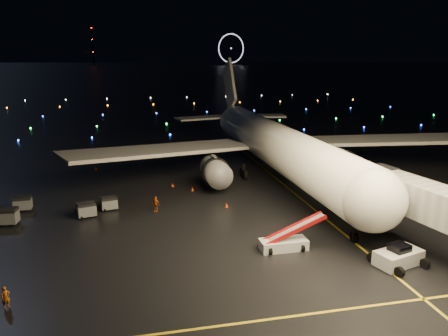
{
  "coord_description": "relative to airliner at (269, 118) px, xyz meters",
  "views": [
    {
      "loc": [
        -8.59,
        -34.89,
        17.49
      ],
      "look_at": [
        1.72,
        12.0,
        5.0
      ],
      "focal_mm": 35.0,
      "sensor_mm": 36.0,
      "label": 1
    }
  ],
  "objects": [
    {
      "name": "crew_a",
      "position": [
        -29.35,
        -30.68,
        -7.59
      ],
      "size": [
        0.72,
        0.66,
        1.65
      ],
      "primitive_type": "imported",
      "rotation": [
        0.0,
        0.0,
        0.58
      ],
      "color": "orange",
      "rests_on": "ground"
    },
    {
      "name": "safety_cone_3",
      "position": [
        -25.61,
        7.73,
        -8.16
      ],
      "size": [
        0.6,
        0.6,
        0.52
      ],
      "primitive_type": "cone",
      "rotation": [
        0.0,
        0.0,
        -0.4
      ],
      "color": "#F83B02",
      "rests_on": "ground"
    },
    {
      "name": "safety_cone_0",
      "position": [
        -9.39,
        -13.33,
        -8.15
      ],
      "size": [
        0.62,
        0.62,
        0.54
      ],
      "primitive_type": "cone",
      "rotation": [
        0.0,
        0.0,
        0.38
      ],
      "color": "#F83B02",
      "rests_on": "ground"
    },
    {
      "name": "radio_mast",
      "position": [
        -71.56,
        713.92,
        23.58
      ],
      "size": [
        1.8,
        1.8,
        64.0
      ],
      "primitive_type": "cylinder",
      "color": "black",
      "rests_on": "ground"
    },
    {
      "name": "lane_centre",
      "position": [
        0.44,
        -11.08,
        -8.41
      ],
      "size": [
        0.25,
        80.0,
        0.02
      ],
      "primitive_type": "cube",
      "color": "yellow",
      "rests_on": "ground"
    },
    {
      "name": "lane_cross",
      "position": [
        -16.56,
        -36.08,
        -8.41
      ],
      "size": [
        60.0,
        0.25,
        0.02
      ],
      "primitive_type": "cube",
      "color": "yellow",
      "rests_on": "ground"
    },
    {
      "name": "pushback_tug",
      "position": [
        1.71,
        -30.89,
        -7.44
      ],
      "size": [
        4.5,
        3.17,
        1.94
      ],
      "primitive_type": "cube",
      "rotation": [
        0.0,
        0.0,
        0.28
      ],
      "color": "silver",
      "rests_on": "ground"
    },
    {
      "name": "taxiway_lights",
      "position": [
        -11.56,
        79.92,
        -8.24
      ],
      "size": [
        164.0,
        92.0,
        0.36
      ],
      "primitive_type": null,
      "color": "black",
      "rests_on": "ground"
    },
    {
      "name": "safety_cone_1",
      "position": [
        -12.38,
        -6.11,
        -8.17
      ],
      "size": [
        0.56,
        0.56,
        0.49
      ],
      "primitive_type": "cone",
      "rotation": [
        0.0,
        0.0,
        -0.38
      ],
      "color": "#F83B02",
      "rests_on": "ground"
    },
    {
      "name": "baggage_cart_1",
      "position": [
        -25.25,
        -13.18,
        -7.59
      ],
      "size": [
        2.25,
        1.85,
        1.65
      ],
      "primitive_type": "cube",
      "rotation": [
        0.0,
        0.0,
        0.28
      ],
      "color": "gray",
      "rests_on": "ground"
    },
    {
      "name": "ground",
      "position": [
        -11.56,
        273.92,
        -8.42
      ],
      "size": [
        2000.0,
        2000.0,
        0.0
      ],
      "primitive_type": "plane",
      "color": "black",
      "rests_on": "ground"
    },
    {
      "name": "safety_cone_2",
      "position": [
        -14.75,
        -3.61,
        -8.18
      ],
      "size": [
        0.47,
        0.47,
        0.47
      ],
      "primitive_type": "cone",
      "rotation": [
        0.0,
        0.0,
        -0.17
      ],
      "color": "#F83B02",
      "rests_on": "ground"
    },
    {
      "name": "belt_loader",
      "position": [
        -6.78,
        -25.78,
        -6.86
      ],
      "size": [
        6.43,
        1.79,
        3.11
      ],
      "primitive_type": null,
      "rotation": [
        0.0,
        0.0,
        0.01
      ],
      "color": "silver",
      "rests_on": "ground"
    },
    {
      "name": "baggage_cart_3",
      "position": [
        -33.28,
        -13.7,
        -7.52
      ],
      "size": [
        2.25,
        1.7,
        1.78
      ],
      "primitive_type": "cube",
      "rotation": [
        0.0,
        0.0,
        -0.11
      ],
      "color": "gray",
      "rests_on": "ground"
    },
    {
      "name": "airliner",
      "position": [
        0.0,
        0.0,
        0.0
      ],
      "size": [
        60.3,
        57.38,
        16.83
      ],
      "primitive_type": null,
      "rotation": [
        0.0,
        0.0,
        0.02
      ],
      "color": "white",
      "rests_on": "ground"
    },
    {
      "name": "baggage_cart_0",
      "position": [
        -22.86,
        -11.26,
        -7.66
      ],
      "size": [
        1.97,
        1.54,
        1.52
      ],
      "primitive_type": "cube",
      "rotation": [
        0.0,
        0.0,
        0.17
      ],
      "color": "gray",
      "rests_on": "ground"
    },
    {
      "name": "crew_c",
      "position": [
        -17.64,
        -13.02,
        -7.52
      ],
      "size": [
        1.04,
        1.06,
        1.79
      ],
      "primitive_type": "imported",
      "rotation": [
        0.0,
        0.0,
        -0.81
      ],
      "color": "orange",
      "rests_on": "ground"
    },
    {
      "name": "baggage_cart_2",
      "position": [
        -32.65,
        -9.32,
        -7.6
      ],
      "size": [
        1.96,
        1.4,
        1.63
      ],
      "primitive_type": "cube",
      "rotation": [
        0.0,
        0.0,
        0.03
      ],
      "color": "gray",
      "rests_on": "ground"
    },
    {
      "name": "ferris_wheel",
      "position": [
        158.44,
        693.92,
        17.58
      ],
      "size": [
        49.33,
        16.8,
        52.0
      ],
      "primitive_type": null,
      "rotation": [
        0.0,
        0.0,
        0.26
      ],
      "color": "black",
      "rests_on": "ground"
    }
  ]
}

